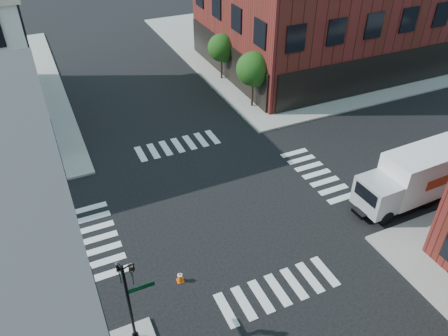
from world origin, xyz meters
TOP-DOWN VIEW (x-y plane):
  - ground at (0.00, 0.00)m, footprint 120.00×120.00m
  - sidewalk_ne at (21.00, 21.00)m, footprint 30.00×30.00m
  - tree_near at (7.56, 9.98)m, footprint 2.69×2.69m
  - tree_far at (7.56, 15.98)m, footprint 2.43×2.43m
  - signal_pole at (-6.72, -6.68)m, footprint 1.29×1.24m
  - box_truck at (10.50, -4.45)m, footprint 7.31×2.43m
  - traffic_cone at (-4.01, -4.56)m, footprint 0.38×0.38m

SIDE VIEW (x-z plane):
  - ground at x=0.00m, z-range 0.00..0.00m
  - sidewalk_ne at x=21.00m, z-range 0.00..0.15m
  - traffic_cone at x=-4.01m, z-range -0.01..0.62m
  - box_truck at x=10.50m, z-range 0.07..3.34m
  - signal_pole at x=-6.72m, z-range 0.56..5.16m
  - tree_far at x=7.56m, z-range 0.84..4.91m
  - tree_near at x=7.56m, z-range 0.91..5.41m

